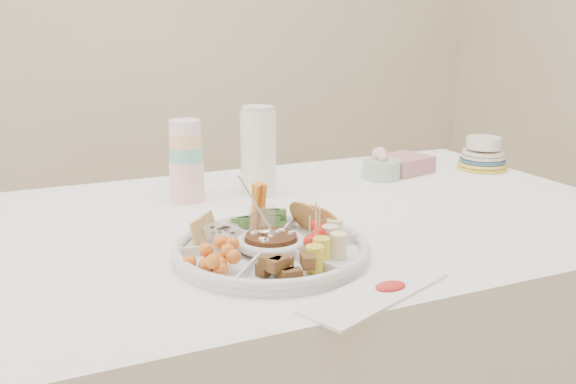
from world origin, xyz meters
name	(u,v)px	position (x,y,z in m)	size (l,w,h in m)	color
dining_table	(318,352)	(0.00, 0.00, 0.38)	(1.52, 1.02, 0.76)	white
party_tray	(271,246)	(-0.22, -0.22, 0.78)	(0.38, 0.38, 0.04)	silver
bean_dip	(271,242)	(-0.22, -0.22, 0.79)	(0.10, 0.10, 0.04)	black
tortillas	(318,221)	(-0.09, -0.18, 0.80)	(0.09, 0.09, 0.06)	#A97B28
carrot_cucumber	(259,207)	(-0.19, -0.09, 0.82)	(0.11, 0.11, 0.10)	orange
pita_raisins	(210,229)	(-0.31, -0.13, 0.80)	(0.10, 0.10, 0.06)	#DDB183
cherries	(217,256)	(-0.34, -0.26, 0.79)	(0.12, 0.12, 0.05)	#FFA728
granola_chunks	(285,264)	(-0.24, -0.35, 0.79)	(0.10, 0.10, 0.04)	#492C1C
banana_tomato	(336,235)	(-0.12, -0.30, 0.82)	(0.11, 0.11, 0.09)	#FFFB64
cup_stack	(186,155)	(-0.27, 0.23, 0.88)	(0.09, 0.09, 0.24)	beige
thermos	(258,150)	(-0.08, 0.21, 0.88)	(0.09, 0.09, 0.24)	white
flower_bowl	(382,165)	(0.32, 0.23, 0.80)	(0.11, 0.11, 0.08)	silver
napkin_stack	(403,164)	(0.42, 0.27, 0.78)	(0.15, 0.13, 0.05)	#C07984
plate_stack	(483,154)	(0.67, 0.20, 0.81)	(0.15, 0.15, 0.10)	yellow
placemat	(375,292)	(-0.12, -0.45, 0.76)	(0.30, 0.10, 0.01)	white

